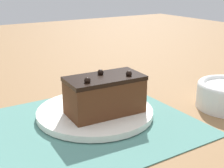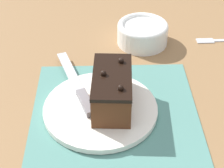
{
  "view_description": "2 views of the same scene",
  "coord_description": "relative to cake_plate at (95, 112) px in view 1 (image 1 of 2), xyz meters",
  "views": [
    {
      "loc": [
        0.21,
        0.48,
        0.27
      ],
      "look_at": [
        -0.1,
        -0.02,
        0.06
      ],
      "focal_mm": 50.0,
      "sensor_mm": 36.0,
      "label": 1
    },
    {
      "loc": [
        0.5,
        -0.02,
        0.53
      ],
      "look_at": [
        -0.1,
        -0.0,
        0.05
      ],
      "focal_mm": 60.0,
      "sensor_mm": 36.0,
      "label": 2
    }
  ],
  "objects": [
    {
      "name": "ground_plane",
      "position": [
        0.07,
        0.03,
        -0.01
      ],
      "size": [
        3.0,
        3.0,
        0.0
      ],
      "primitive_type": "plane",
      "color": "olive"
    },
    {
      "name": "serving_knife",
      "position": [
        -0.04,
        -0.04,
        0.01
      ],
      "size": [
        0.23,
        0.1,
        0.01
      ],
      "rotation": [
        0.0,
        0.0,
        1.9
      ],
      "color": "slate",
      "rests_on": "cake_plate"
    },
    {
      "name": "placemat_woven",
      "position": [
        0.07,
        0.03,
        -0.01
      ],
      "size": [
        0.46,
        0.34,
        0.0
      ],
      "primitive_type": "cube",
      "color": "slate",
      "rests_on": "ground_plane"
    },
    {
      "name": "cake_plate",
      "position": [
        0.0,
        0.0,
        0.0
      ],
      "size": [
        0.23,
        0.23,
        0.01
      ],
      "color": "white",
      "rests_on": "placemat_woven"
    },
    {
      "name": "chocolate_cake",
      "position": [
        -0.01,
        0.02,
        0.04
      ],
      "size": [
        0.15,
        0.09,
        0.08
      ],
      "rotation": [
        0.0,
        0.0,
        -0.06
      ],
      "color": "#512D19",
      "rests_on": "cake_plate"
    }
  ]
}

